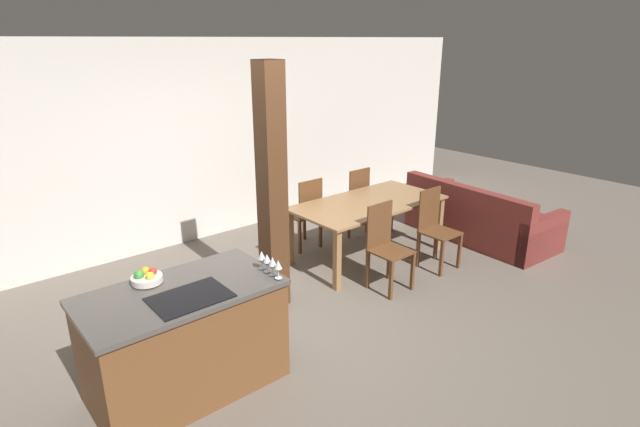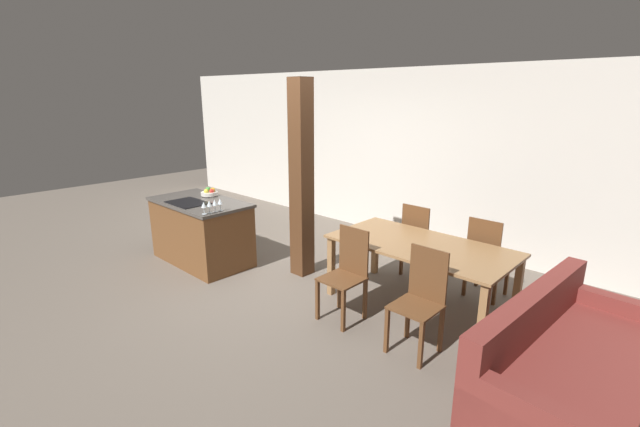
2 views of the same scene
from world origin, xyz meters
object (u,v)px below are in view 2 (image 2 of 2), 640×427
dining_table (420,251)px  wine_glass_middle (209,204)px  wine_glass_far (215,203)px  dining_chair_far_left (419,239)px  couch (572,370)px  dining_chair_near_right (420,299)px  timber_post (301,181)px  kitchen_island (202,231)px  dining_chair_far_right (486,257)px  wine_glass_near (204,205)px  fruit_bowl (209,193)px  wine_glass_end (220,202)px  dining_chair_near_left (347,272)px

dining_table → wine_glass_middle: bearing=-152.7°
wine_glass_far → dining_chair_far_left: (1.83, 1.81, -0.50)m
dining_table → couch: couch is taller
dining_chair_near_right → timber_post: 2.23m
kitchen_island → timber_post: 1.70m
dining_chair_far_right → wine_glass_near: bearing=36.1°
wine_glass_middle → dining_chair_near_right: size_ratio=0.16×
fruit_bowl → dining_chair_far_left: size_ratio=0.25×
dining_chair_far_left → dining_table: bearing=121.3°
wine_glass_far → couch: size_ratio=0.07×
fruit_bowl → couch: 4.80m
wine_glass_middle → dining_chair_near_right: bearing=9.4°
wine_glass_end → dining_chair_near_left: 1.92m
dining_chair_far_right → dining_chair_near_left: bearing=58.7°
wine_glass_far → dining_chair_far_right: wine_glass_far is taller
fruit_bowl → wine_glass_near: wine_glass_near is taller
wine_glass_end → dining_table: size_ratio=0.08×
dining_chair_near_left → dining_chair_near_right: (0.88, 0.00, 0.00)m
dining_chair_near_left → kitchen_island: bearing=-175.7°
fruit_bowl → couch: fruit_bowl is taller
fruit_bowl → wine_glass_middle: bearing=-32.6°
wine_glass_middle → wine_glass_end: same height
wine_glass_middle → timber_post: 1.17m
wine_glass_far → fruit_bowl: bearing=151.4°
wine_glass_middle → dining_chair_near_left: bearing=13.8°
dining_table → dining_chair_near_left: bearing=-121.3°
wine_glass_middle → dining_chair_near_right: wine_glass_middle is taller
kitchen_island → dining_table: bearing=17.2°
wine_glass_end → couch: (3.93, 0.47, -0.73)m
kitchen_island → wine_glass_far: 0.90m
wine_glass_near → dining_chair_far_left: (1.83, 1.97, -0.50)m
couch → wine_glass_middle: bearing=102.6°
kitchen_island → wine_glass_middle: bearing=-21.2°
wine_glass_end → dining_table: wine_glass_end is taller
dining_chair_far_left → couch: 2.47m
wine_glass_near → wine_glass_middle: 0.08m
dining_chair_far_left → dining_chair_near_left: bearing=90.0°
wine_glass_middle → wine_glass_near: bearing=-90.0°
wine_glass_end → dining_chair_near_left: size_ratio=0.16×
dining_chair_near_left → wine_glass_near: bearing=-164.0°
kitchen_island → couch: bearing=4.5°
wine_glass_middle → dining_chair_near_right: 2.78m
couch → kitchen_island: bearing=98.1°
fruit_bowl → wine_glass_far: 0.94m
kitchen_island → dining_chair_near_left: 2.51m
dining_table → dining_chair_near_right: (0.44, -0.72, -0.15)m
kitchen_island → dining_chair_near_left: bearing=4.3°
dining_table → timber_post: bearing=-171.9°
kitchen_island → wine_glass_near: bearing=-26.7°
dining_chair_far_left → wine_glass_end: bearing=43.6°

